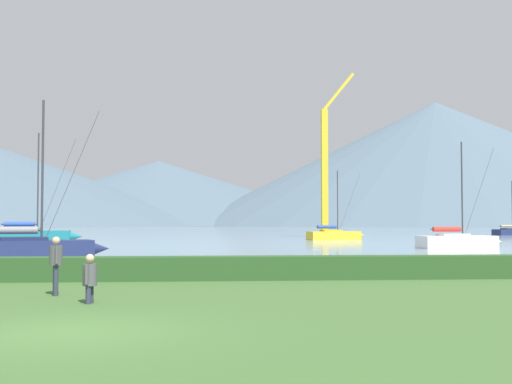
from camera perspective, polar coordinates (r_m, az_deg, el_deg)
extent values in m
plane|color=#3D602D|center=(13.13, -15.89, -11.53)|extent=(1000.00, 1000.00, 0.00)
cube|color=gray|center=(149.76, -5.64, -3.35)|extent=(320.00, 246.00, 0.00)
cube|color=#284C23|center=(23.92, -10.72, -6.49)|extent=(80.00, 1.20, 0.83)
cube|color=navy|center=(38.71, -18.80, -4.72)|extent=(6.94, 4.31, 1.03)
cone|color=navy|center=(39.24, -13.31, -4.76)|extent=(1.35, 1.20, 0.88)
cube|color=#1B2449|center=(38.66, -19.34, -4.16)|extent=(2.82, 2.30, 0.66)
cylinder|color=#333338|center=(38.83, -17.88, 1.47)|extent=(0.13, 0.13, 8.31)
cylinder|color=#333338|center=(38.61, -20.13, -3.11)|extent=(2.82, 1.09, 0.11)
cylinder|color=gray|center=(38.61, -20.13, -3.11)|extent=(2.51, 1.23, 0.41)
cylinder|color=#333338|center=(39.01, -15.62, 1.12)|extent=(2.95, 1.07, 7.90)
cube|color=#19707A|center=(68.57, -18.83, -3.66)|extent=(7.81, 3.66, 1.18)
cone|color=#19707A|center=(68.29, -15.23, -3.71)|extent=(1.42, 1.18, 1.00)
cube|color=#16646E|center=(68.61, -19.18, -3.30)|extent=(3.03, 2.20, 0.75)
cylinder|color=#333338|center=(68.59, -18.23, 0.62)|extent=(0.15, 0.15, 10.17)
cylinder|color=#333338|center=(68.67, -19.68, -2.62)|extent=(3.36, 0.63, 0.13)
cylinder|color=#2847A3|center=(68.67, -19.68, -2.62)|extent=(2.91, 0.89, 0.47)
cylinder|color=#333338|center=(68.45, -16.75, 0.40)|extent=(3.54, 0.56, 9.67)
cube|color=white|center=(54.11, 16.87, -4.14)|extent=(6.33, 2.99, 0.96)
cone|color=white|center=(55.94, 19.95, -4.04)|extent=(1.15, 0.96, 0.81)
cube|color=silver|center=(53.93, 16.55, -3.78)|extent=(2.46, 1.79, 0.61)
cylinder|color=#333338|center=(54.40, 17.29, 0.05)|extent=(0.12, 0.12, 7.83)
cylinder|color=#333338|center=(53.67, 16.08, -3.09)|extent=(2.72, 0.52, 0.10)
cylinder|color=red|center=(53.67, 16.08, -3.09)|extent=(2.36, 0.73, 0.38)
cylinder|color=#333338|center=(55.14, 18.57, -0.17)|extent=(2.86, 0.47, 7.45)
cube|color=gold|center=(76.86, 6.69, -3.73)|extent=(6.39, 3.46, 0.95)
cone|color=gold|center=(78.39, 8.99, -3.70)|extent=(1.20, 1.03, 0.81)
cube|color=gold|center=(76.71, 6.46, -3.48)|extent=(2.54, 1.95, 0.61)
cylinder|color=#333338|center=(77.10, 7.03, -0.92)|extent=(0.12, 0.12, 7.46)
cylinder|color=#333338|center=(76.49, 6.11, -2.99)|extent=(2.68, 0.75, 0.10)
cylinder|color=#2847A3|center=(76.49, 6.11, -2.99)|extent=(2.35, 0.92, 0.38)
cylinder|color=#333338|center=(77.72, 7.98, -1.07)|extent=(2.81, 0.71, 7.10)
cube|color=navy|center=(109.57, 21.01, -3.24)|extent=(6.00, 3.73, 0.89)
cube|color=#1B2449|center=(109.33, 20.88, -3.08)|extent=(2.44, 1.99, 0.57)
cylinder|color=#333338|center=(109.93, 21.15, -1.16)|extent=(0.11, 0.11, 7.90)
cylinder|color=#333338|center=(109.00, 20.70, -2.76)|extent=(2.44, 0.94, 0.10)
cylinder|color=tan|center=(109.00, 20.70, -2.76)|extent=(2.17, 1.06, 0.36)
cylinder|color=#2D3347|center=(17.37, -14.22, -8.58)|extent=(0.14, 0.14, 0.45)
cylinder|color=#2D3347|center=(17.53, -14.01, -8.52)|extent=(0.14, 0.14, 0.45)
cylinder|color=#4C4C51|center=(17.40, -14.10, -6.92)|extent=(0.36, 0.36, 0.55)
cylinder|color=#4C4C51|center=(17.18, -14.38, -6.88)|extent=(0.09, 0.09, 0.49)
cylinder|color=#4C4C51|center=(17.63, -13.83, -6.77)|extent=(0.09, 0.09, 0.49)
sphere|color=tan|center=(17.38, -14.08, -5.55)|extent=(0.22, 0.22, 0.22)
cylinder|color=#2D3347|center=(19.43, -16.83, -7.31)|extent=(0.14, 0.14, 0.85)
cylinder|color=#2D3347|center=(19.61, -16.87, -7.26)|extent=(0.14, 0.14, 0.85)
cylinder|color=#4C4C51|center=(19.48, -16.82, -5.23)|extent=(0.36, 0.36, 0.55)
cylinder|color=#4C4C51|center=(19.24, -16.76, -5.19)|extent=(0.09, 0.09, 0.50)
cylinder|color=#4C4C51|center=(19.71, -16.88, -5.12)|extent=(0.09, 0.09, 0.50)
sphere|color=tan|center=(19.46, -16.80, -4.01)|extent=(0.22, 0.22, 0.22)
cube|color=#333338|center=(85.30, 5.94, -3.67)|extent=(2.00, 2.00, 0.80)
cube|color=gold|center=(85.54, 5.91, 1.87)|extent=(0.80, 0.80, 15.74)
cube|color=gold|center=(87.29, 7.12, 8.57)|extent=(4.09, 0.36, 4.95)
cone|color=#4C6070|center=(373.91, 15.19, 2.38)|extent=(274.80, 274.80, 67.40)
cone|color=#4C6070|center=(407.40, -8.38, -0.08)|extent=(244.95, 244.95, 39.05)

